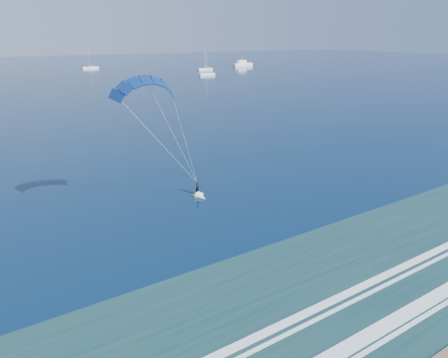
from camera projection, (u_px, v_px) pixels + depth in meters
name	position (u px, v px, depth m)	size (l,w,h in m)	color
kitesurfer_rig	(175.00, 139.00, 43.47)	(13.85, 8.71, 16.92)	#BAEF1C
motor_yacht	(242.00, 64.00, 268.81)	(14.13, 3.77, 5.96)	white
sailboat_2	(90.00, 68.00, 248.39)	(9.65, 2.40, 12.99)	white
sailboat_3	(205.00, 69.00, 237.18)	(9.27, 2.40, 12.58)	white
sailboat_4	(207.00, 74.00, 205.45)	(8.74, 2.40, 11.84)	white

